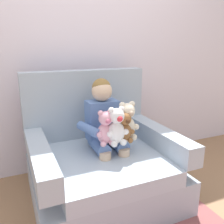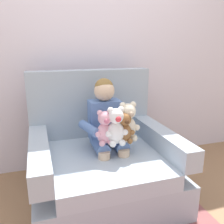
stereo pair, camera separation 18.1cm
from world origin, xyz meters
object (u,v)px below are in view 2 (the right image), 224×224
seated_child (107,124)px  plush_white (116,127)px  plush_brown (125,128)px  plush_cream (128,123)px  plush_pink (105,128)px  armchair (101,161)px

seated_child → plush_white: 0.20m
plush_brown → plush_cream: (0.04, 0.05, 0.03)m
plush_pink → plush_white: bearing=-29.7°
plush_pink → plush_white: size_ratio=0.92×
seated_child → plush_cream: 0.20m
plush_brown → plush_white: (-0.08, -0.01, 0.02)m
plush_brown → plush_cream: bearing=69.0°
seated_child → plush_pink: seated_child is taller
plush_white → plush_pink: bearing=166.9°
plush_pink → plush_white: plush_white is taller
plush_pink → plush_white: (0.08, -0.03, 0.01)m
seated_child → plush_brown: bearing=-57.7°
plush_cream → plush_white: plush_cream is taller
seated_child → plush_cream: (0.13, -0.14, 0.04)m
armchair → plush_brown: armchair is taller
plush_pink → armchair: bearing=81.3°
armchair → plush_white: 0.40m
armchair → plush_white: size_ratio=3.79×
plush_brown → seated_child: bearing=137.1°
seated_child → plush_pink: bearing=-103.8°
plush_brown → plush_pink: bearing=-165.2°
seated_child → plush_pink: 0.18m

